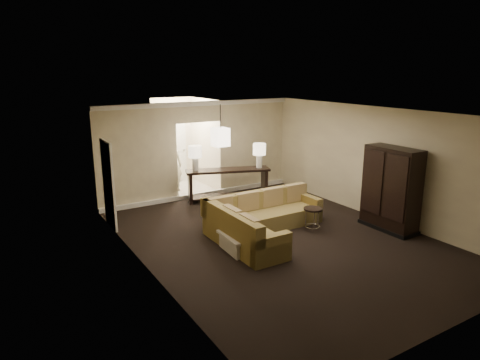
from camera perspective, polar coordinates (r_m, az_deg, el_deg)
ground at (r=9.64m, az=5.38°, el=-7.96°), size 8.00×8.00×0.00m
wall_back at (r=12.54m, az=-5.46°, el=4.02°), size 6.00×0.04×2.80m
wall_front at (r=6.62m, az=27.00°, el=-7.29°), size 6.00×0.04×2.80m
wall_left at (r=7.83m, az=-12.29°, el=-2.74°), size 0.04×8.00×2.80m
wall_right at (r=11.22m, az=17.95°, el=2.12°), size 0.04×8.00×2.80m
ceiling at (r=8.95m, az=5.81°, el=8.84°), size 6.00×8.00×0.02m
crown_molding at (r=12.33m, az=-5.50°, el=10.08°), size 6.00×0.10×0.12m
baseboard at (r=12.81m, az=-5.21°, el=-1.91°), size 6.00×0.10×0.12m
side_door at (r=10.52m, az=-17.13°, el=-0.58°), size 0.05×0.90×2.10m
foyer at (r=13.76m, az=-7.91°, el=4.47°), size 1.44×2.02×2.80m
sectional_sofa at (r=9.77m, az=2.72°, el=-5.42°), size 2.88×2.30×0.86m
coffee_table at (r=9.06m, az=0.66°, el=-8.13°), size 0.96×0.96×0.38m
console_table at (r=12.27m, az=-1.62°, el=-0.23°), size 2.43×1.30×0.92m
armoire at (r=10.54m, az=19.46°, el=-1.36°), size 0.58×1.37×1.96m
drink_table at (r=10.16m, az=9.68°, el=-4.55°), size 0.44×0.44×0.55m
table_lamp_left at (r=11.95m, az=-6.00°, el=3.44°), size 0.37×0.37×0.70m
table_lamp_right at (r=12.28m, az=2.60°, el=3.80°), size 0.37×0.37×0.70m
pendant_light at (r=11.31m, az=-2.61°, el=5.76°), size 0.38×0.38×1.09m
person at (r=13.31m, az=-8.93°, el=2.22°), size 0.70×0.54×1.75m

